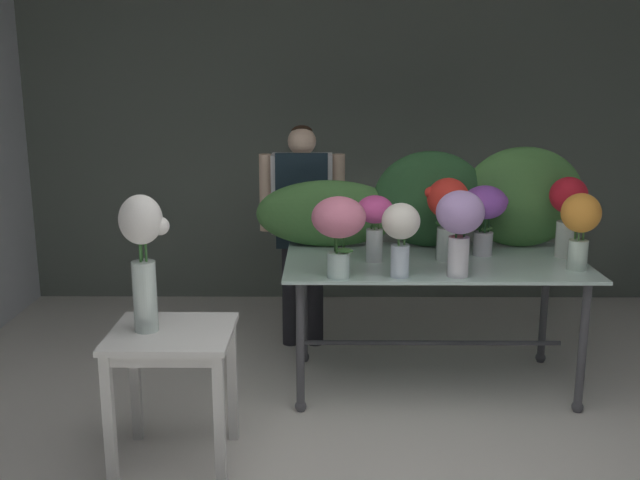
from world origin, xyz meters
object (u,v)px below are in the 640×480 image
side_table_white (172,351)px  vase_scarlet_freesia (448,207)px  vase_lilac_ranunculus (460,222)px  display_table_glass (434,279)px  vase_ivory_stock (401,231)px  vase_crimson_lilies (567,208)px  vase_white_roses_tall (143,250)px  vase_violet_dahlias (484,209)px  vase_rosy_peonies (339,224)px  florist (302,212)px  vase_sunset_tulips (580,222)px  vase_fuchsia_carnations (375,219)px

side_table_white → vase_scarlet_freesia: size_ratio=1.40×
side_table_white → vase_lilac_ranunculus: 1.73m
display_table_glass → vase_ivory_stock: vase_ivory_stock is taller
vase_scarlet_freesia → vase_lilac_ranunculus: bearing=-88.5°
display_table_glass → vase_crimson_lilies: bearing=6.6°
vase_scarlet_freesia → vase_white_roses_tall: bearing=-149.3°
vase_scarlet_freesia → vase_white_roses_tall: size_ratio=0.75×
vase_lilac_ranunculus → vase_violet_dahlias: vase_lilac_ranunculus is taller
display_table_glass → vase_scarlet_freesia: size_ratio=3.60×
vase_ivory_stock → vase_white_roses_tall: bearing=-155.9°
vase_scarlet_freesia → vase_rosy_peonies: (-0.67, -0.40, -0.02)m
vase_lilac_ranunculus → vase_white_roses_tall: vase_white_roses_tall is taller
florist → vase_ivory_stock: bearing=-61.6°
vase_lilac_ranunculus → side_table_white: bearing=-158.5°
vase_lilac_ranunculus → vase_sunset_tulips: 0.75m
vase_crimson_lilies → side_table_white: bearing=-155.0°
vase_rosy_peonies → vase_violet_dahlias: bearing=29.3°
vase_fuchsia_carnations → vase_ivory_stock: size_ratio=0.96×
florist → vase_scarlet_freesia: florist is taller
vase_scarlet_freesia → vase_crimson_lilies: size_ratio=1.01×
vase_fuchsia_carnations → florist: bearing=122.2°
display_table_glass → vase_scarlet_freesia: bearing=5.6°
vase_rosy_peonies → vase_sunset_tulips: bearing=7.1°
vase_fuchsia_carnations → vase_crimson_lilies: 1.22m
vase_fuchsia_carnations → vase_ivory_stock: 0.37m
vase_violet_dahlias → vase_ivory_stock: 0.77m
vase_scarlet_freesia → vase_rosy_peonies: 0.78m
florist → vase_fuchsia_carnations: florist is taller
vase_white_roses_tall → vase_scarlet_freesia: bearing=30.7°
vase_white_roses_tall → florist: bearing=66.7°
florist → vase_white_roses_tall: size_ratio=2.35×
vase_rosy_peonies → vase_sunset_tulips: size_ratio=1.02×
vase_sunset_tulips → vase_violet_dahlias: bearing=144.6°
display_table_glass → side_table_white: display_table_glass is taller
vase_scarlet_freesia → vase_fuchsia_carnations: bearing=-174.8°
vase_white_roses_tall → vase_ivory_stock: bearing=24.1°
vase_fuchsia_carnations → display_table_glass: bearing=5.1°
vase_lilac_ranunculus → vase_ivory_stock: bearing=-177.5°
display_table_glass → vase_crimson_lilies: (0.84, 0.10, 0.44)m
side_table_white → vase_ivory_stock: size_ratio=1.69×
display_table_glass → vase_violet_dahlias: bearing=21.8°
vase_lilac_ranunculus → vase_fuchsia_carnations: 0.57m
side_table_white → vase_fuchsia_carnations: bearing=41.0°
display_table_glass → vase_lilac_ranunculus: (0.08, -0.36, 0.44)m
vase_scarlet_freesia → vase_lilac_ranunculus: size_ratio=1.04×
vase_lilac_ranunculus → vase_ivory_stock: (-0.34, -0.01, -0.05)m
vase_sunset_tulips → vase_white_roses_tall: bearing=-162.5°
display_table_glass → vase_violet_dahlias: 0.55m
florist → vase_sunset_tulips: size_ratio=3.52×
vase_scarlet_freesia → vase_sunset_tulips: 0.77m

